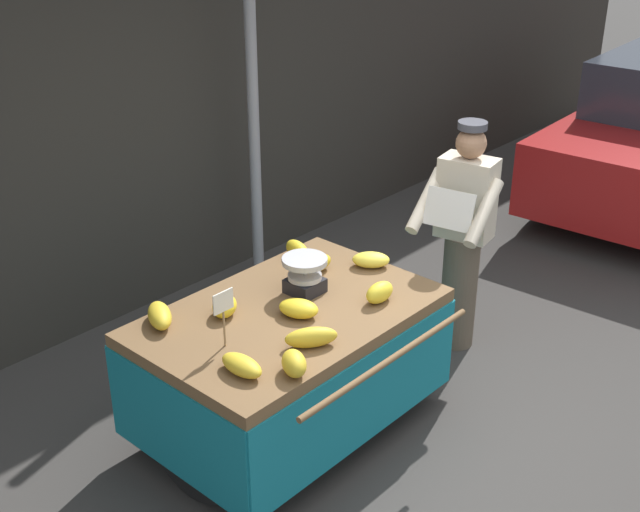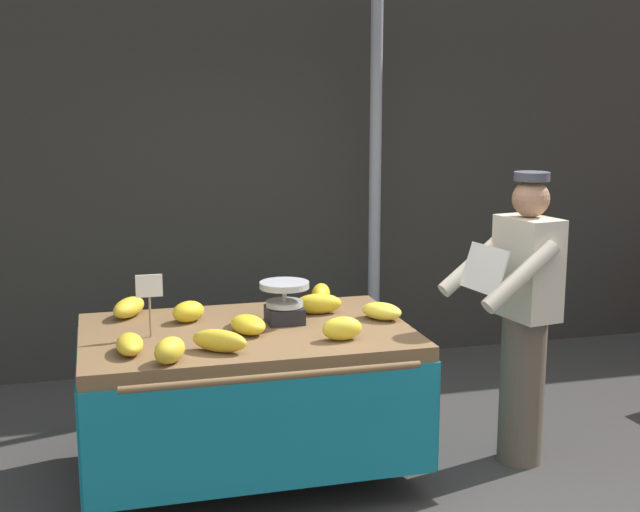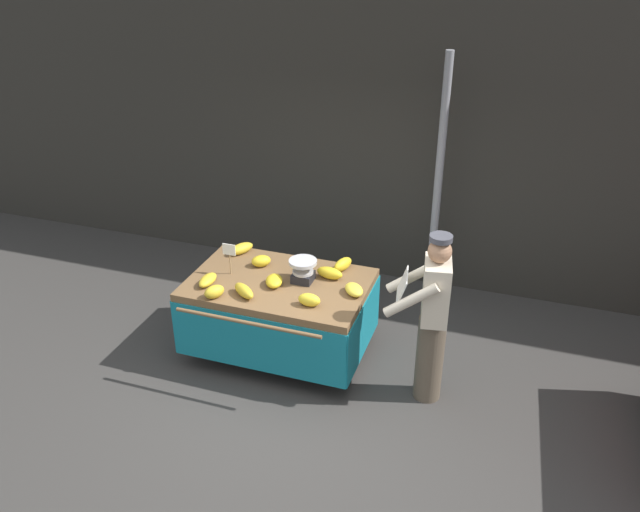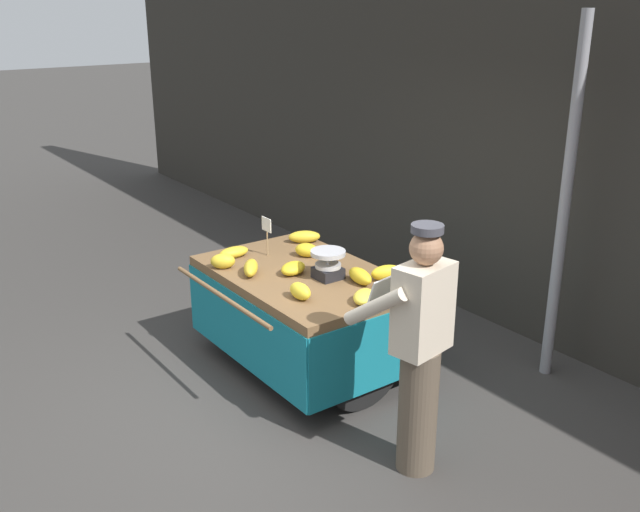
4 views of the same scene
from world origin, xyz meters
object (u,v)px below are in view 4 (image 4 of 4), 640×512
Objects in this scene: banana_bunch_0 at (293,268)px; banana_bunch_4 at (387,273)px; banana_bunch_5 at (360,276)px; banana_bunch_9 at (306,250)px; banana_bunch_7 at (234,252)px; banana_bunch_1 at (251,268)px; banana_bunch_6 at (300,291)px; price_sign at (267,228)px; vendor_person at (419,350)px; street_pole at (565,206)px; banana_bunch_8 at (364,297)px; weighing_scale at (328,264)px; banana_cart at (303,297)px; banana_bunch_2 at (304,237)px; banana_bunch_3 at (223,261)px.

banana_bunch_0 is 0.93× the size of banana_bunch_4.
banana_bunch_5 is 0.76m from banana_bunch_9.
banana_bunch_5 is (0.47, 0.32, 0.01)m from banana_bunch_0.
banana_bunch_7 is at bearing -155.41° from banana_bunch_5.
banana_bunch_1 is 0.65m from banana_bunch_6.
price_sign is at bearing 161.96° from banana_bunch_6.
banana_bunch_4 is 0.15× the size of vendor_person.
banana_bunch_6 is at bearing -18.04° from price_sign.
street_pole reaches higher than banana_bunch_5.
price_sign is at bearing -178.93° from banana_bunch_8.
banana_bunch_1 is at bearing -126.81° from street_pole.
banana_bunch_0 is at bearing -49.44° from banana_bunch_9.
weighing_scale is at bearing 46.23° from banana_bunch_1.
price_sign reaches higher than weighing_scale.
banana_bunch_4 reaches higher than banana_bunch_7.
banana_bunch_2 is (-0.61, 0.44, 0.27)m from banana_cart.
banana_bunch_6 is (0.46, -0.24, 0.01)m from banana_bunch_0.
street_pole is at bearing 57.77° from banana_bunch_4.
street_pole is 1.91m from vendor_person.
street_pole is 10.72× the size of banana_bunch_7.
weighing_scale is at bearing 117.29° from banana_bunch_6.
price_sign is at bearing -166.12° from banana_bunch_5.
weighing_scale is 0.56m from banana_bunch_8.
banana_bunch_5 is at bearing 145.54° from banana_bunch_8.
banana_bunch_5 is (0.67, 0.60, 0.00)m from banana_bunch_1.
banana_bunch_5 is at bearing 25.80° from banana_cart.
banana_bunch_1 is 0.62m from banana_bunch_9.
banana_bunch_4 is (0.74, 0.81, 0.01)m from banana_bunch_1.
banana_bunch_5 is at bearing -11.30° from banana_bunch_2.
banana_bunch_7 is (-0.18, 0.21, -0.02)m from banana_bunch_3.
banana_bunch_1 is 1.79m from vendor_person.
banana_bunch_9 is at bearing -166.64° from banana_bunch_4.
banana_bunch_4 reaches higher than banana_bunch_2.
banana_bunch_2 is 1.46m from banana_bunch_8.
banana_bunch_3 is (-1.74, -2.09, -0.52)m from street_pole.
banana_bunch_8 is at bearing -107.08° from street_pole.
banana_bunch_9 reaches higher than banana_bunch_0.
banana_bunch_1 reaches higher than banana_bunch_0.
banana_cart is 0.75m from banana_bunch_4.
vendor_person is at bearing -12.99° from banana_bunch_9.
banana_bunch_0 is 0.88× the size of banana_bunch_7.
vendor_person reaches higher than banana_bunch_9.
banana_bunch_6 is (1.06, -0.77, 0.01)m from banana_bunch_2.
banana_bunch_6 is 0.88× the size of banana_bunch_8.
price_sign is at bearing 175.30° from vendor_person.
weighing_scale reaches higher than banana_bunch_3.
banana_bunch_3 is 0.78× the size of banana_bunch_4.
banana_bunch_4 is (1.00, 0.92, -0.00)m from banana_bunch_3.
banana_bunch_0 is 0.57m from banana_bunch_5.
banana_bunch_7 is at bearing -163.23° from banana_bunch_0.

